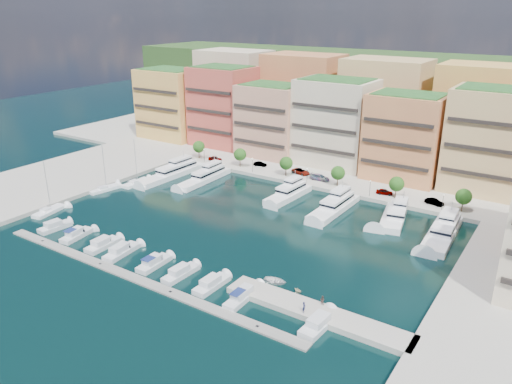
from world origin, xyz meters
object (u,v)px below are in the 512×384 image
Objects in this scene: tree_4 at (397,184)px; cruiser_4 at (154,263)px; tree_1 at (240,155)px; cruiser_2 at (103,245)px; lamppost_2 at (307,173)px; cruiser_0 at (55,227)px; car_2 at (301,171)px; lamppost_1 at (252,163)px; cruiser_5 at (181,273)px; cruiser_6 at (212,285)px; cruiser_3 at (121,252)px; person_0 at (304,307)px; tree_5 at (464,197)px; tree_3 at (338,173)px; tree_0 at (199,147)px; yacht_6 at (443,231)px; tender_0 at (275,281)px; sailboat_0 at (49,212)px; car_3 at (320,177)px; car_0 at (215,159)px; cruiser_7 at (243,296)px; sailboat_1 at (105,189)px; yacht_1 at (206,177)px; car_1 at (260,164)px; yacht_3 at (289,193)px; yacht_0 at (174,172)px; lamppost_0 at (204,153)px; tree_2 at (286,163)px; sailboat_2 at (136,183)px; cruiser_9 at (319,324)px; yacht_4 at (335,206)px; car_4 at (384,192)px; lamppost_4 at (443,200)px; car_5 at (434,202)px; tender_1 at (298,290)px; lamppost_3 at (370,186)px; cruiser_1 at (76,235)px; person_1 at (322,300)px.

tree_4 reaches higher than cruiser_4.
tree_1 reaches higher than cruiser_2.
lamppost_2 reaches higher than cruiser_0.
lamppost_1 is at bearing 126.90° from car_2.
cruiser_5 is 1.03× the size of cruiser_6.
person_0 is (40.72, 0.91, 1.39)m from cruiser_3.
tree_4 is at bearing 180.00° from tree_5.
lamppost_2 is (-8.00, -2.30, -0.92)m from tree_3.
cruiser_4 is (30.26, -0.02, 0.02)m from cruiser_0.
tree_3 reaches higher than cruiser_4.
yacht_6 is (79.31, -14.05, -3.53)m from tree_0.
cruiser_2 is at bearing 90.90° from tender_0.
sailboat_0 reaches higher than lamppost_2.
lamppost_1 reaches higher than car_3.
lamppost_2 reaches higher than car_0.
cruiser_2 is 0.86× the size of cruiser_7.
tender_0 is 55.31m from car_3.
sailboat_1 reaches higher than tree_3.
sailboat_0 is 71.59m from person_0.
cruiser_7 is (43.74, -44.25, -0.52)m from yacht_1.
yacht_3 is at bearing -138.82° from car_1.
lamppost_2 reaches higher than cruiser_4.
yacht_3 is at bearing 75.24° from cruiser_3.
tree_1 is 0.23× the size of yacht_0.
lamppost_0 is 15.40m from yacht_1.
car_3 is at bearing 72.09° from cruiser_2.
tree_2 is at bearing 98.38° from car_3.
tree_1 is 27.12m from yacht_3.
sailboat_2 is 28.17m from car_0.
cruiser_2 is (-56.94, -44.03, -0.66)m from yacht_6.
sailboat_1 is at bearing 162.93° from cruiser_9.
sailboat_0 is at bearing -113.06° from yacht_1.
tree_3 is at bearing 85.63° from cruiser_5.
sailboat_1 is at bearing -157.43° from tree_5.
tree_4 is at bearing -104.45° from car_1.
yacht_4 is 16.24m from car_4.
lamppost_1 is 0.50× the size of cruiser_9.
lamppost_4 is 1.00× the size of tender_0.
cruiser_9 is (68.46, -42.49, -0.66)m from yacht_0.
lamppost_4 is 0.20× the size of yacht_6.
lamppost_4 is 0.21× the size of yacht_1.
tree_3 is 25.62m from car_5.
lamppost_0 is at bearing 105.53° from car_5.
tender_1 is (32.22, -51.14, -4.30)m from tree_2.
lamppost_0 is 38.04m from car_3.
lamppost_3 is (36.00, 0.00, 0.00)m from lamppost_1.
cruiser_1 is 56.18m from person_1.
person_0 is at bearing -3.43° from sailboat_0.
person_1 is at bearing -46.84° from lamppost_1.
yacht_0 is at bearing -174.43° from yacht_3.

